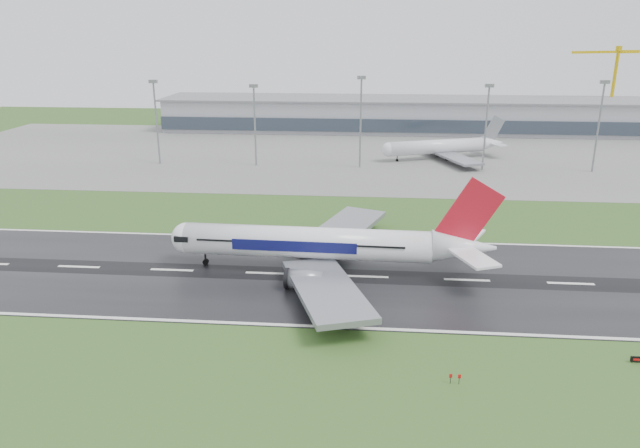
{
  "coord_description": "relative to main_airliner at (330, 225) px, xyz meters",
  "views": [
    {
      "loc": [
        -19.76,
        -109.95,
        47.17
      ],
      "look_at": [
        -30.3,
        12.0,
        7.0
      ],
      "focal_mm": 33.19,
      "sensor_mm": 36.0,
      "label": 1
    }
  ],
  "objects": [
    {
      "name": "tower_crane",
      "position": [
        126.6,
        197.15,
        10.29
      ],
      "size": [
        37.87,
        18.57,
        40.32
      ],
      "primitive_type": null,
      "rotation": [
        0.0,
        0.0,
        0.42
      ],
      "color": "#C8A106",
      "rests_on": "ground"
    },
    {
      "name": "floodmast_0",
      "position": [
        -70.11,
        97.15,
        4.75
      ],
      "size": [
        0.64,
        0.64,
        29.26
      ],
      "primitive_type": "cylinder",
      "color": "gray",
      "rests_on": "ground"
    },
    {
      "name": "ground",
      "position": [
        27.57,
        -2.85,
        -9.88
      ],
      "size": [
        520.0,
        520.0,
        0.0
      ],
      "primitive_type": "plane",
      "color": "#2C4F1D",
      "rests_on": "ground"
    },
    {
      "name": "runway",
      "position": [
        27.57,
        -2.85,
        -9.83
      ],
      "size": [
        400.0,
        45.0,
        0.1
      ],
      "primitive_type": "cube",
      "color": "black",
      "rests_on": "ground"
    },
    {
      "name": "terminal",
      "position": [
        27.57,
        182.15,
        -2.38
      ],
      "size": [
        240.0,
        36.0,
        15.0
      ],
      "primitive_type": "cube",
      "color": "#91939B",
      "rests_on": "ground"
    },
    {
      "name": "floodmast_2",
      "position": [
        4.08,
        97.15,
        5.67
      ],
      "size": [
        0.64,
        0.64,
        31.09
      ],
      "primitive_type": "cylinder",
      "color": "gray",
      "rests_on": "ground"
    },
    {
      "name": "floodmast_4",
      "position": [
        85.41,
        97.15,
        5.21
      ],
      "size": [
        0.64,
        0.64,
        30.17
      ],
      "primitive_type": "cylinder",
      "color": "gray",
      "rests_on": "ground"
    },
    {
      "name": "apron",
      "position": [
        27.57,
        122.15,
        -9.84
      ],
      "size": [
        400.0,
        130.0,
        0.08
      ],
      "primitive_type": "cube",
      "color": "slate",
      "rests_on": "ground"
    },
    {
      "name": "main_airliner",
      "position": [
        0.0,
        0.0,
        0.0
      ],
      "size": [
        68.07,
        65.01,
        19.55
      ],
      "primitive_type": null,
      "rotation": [
        0.0,
        0.0,
        -0.03
      ],
      "color": "white",
      "rests_on": "runway"
    },
    {
      "name": "floodmast_3",
      "position": [
        47.63,
        97.15,
        4.47
      ],
      "size": [
        0.64,
        0.64,
        28.69
      ],
      "primitive_type": "cylinder",
      "color": "gray",
      "rests_on": "ground"
    },
    {
      "name": "runway_sign",
      "position": [
        48.45,
        -31.72,
        -9.36
      ],
      "size": [
        2.31,
        0.43,
        1.04
      ],
      "primitive_type": null,
      "rotation": [
        0.0,
        0.0,
        0.08
      ],
      "color": "black",
      "rests_on": "ground"
    },
    {
      "name": "floodmast_1",
      "position": [
        -33.84,
        97.15,
        4.12
      ],
      "size": [
        0.64,
        0.64,
        27.99
      ],
      "primitive_type": "cylinder",
      "color": "gray",
      "rests_on": "ground"
    },
    {
      "name": "parked_airliner",
      "position": [
        35.02,
        115.0,
        -2.2
      ],
      "size": [
        65.66,
        63.6,
        15.19
      ],
      "primitive_type": null,
      "rotation": [
        0.0,
        0.0,
        0.37
      ],
      "color": "silver",
      "rests_on": "apron"
    }
  ]
}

